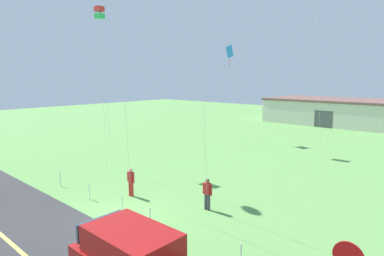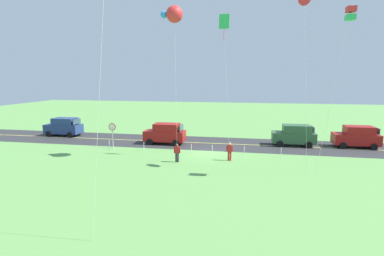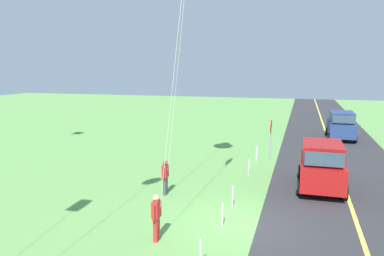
{
  "view_description": "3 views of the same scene",
  "coord_description": "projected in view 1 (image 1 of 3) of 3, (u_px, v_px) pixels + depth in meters",
  "views": [
    {
      "loc": [
        12.44,
        -8.35,
        6.55
      ],
      "look_at": [
        1.33,
        3.9,
        4.01
      ],
      "focal_mm": 31.25,
      "sensor_mm": 36.0,
      "label": 1
    },
    {
      "loc": [
        -3.42,
        27.64,
        7.09
      ],
      "look_at": [
        1.2,
        3.22,
        2.89
      ],
      "focal_mm": 27.59,
      "sensor_mm": 36.0,
      "label": 2
    },
    {
      "loc": [
        -12.74,
        -1.88,
        5.64
      ],
      "look_at": [
        3.2,
        2.88,
        2.97
      ],
      "focal_mm": 34.75,
      "sensor_mm": 36.0,
      "label": 3
    }
  ],
  "objects": [
    {
      "name": "person_adult_near",
      "position": [
        131.0,
        181.0,
        18.44
      ],
      "size": [
        0.58,
        0.22,
        1.6
      ],
      "rotation": [
        0.0,
        0.0,
        5.91
      ],
      "color": "red",
      "rests_on": "ground"
    },
    {
      "name": "kite_pink_drift",
      "position": [
        230.0,
        53.0,
        34.64
      ],
      "size": [
        0.98,
        1.33,
        9.86
      ],
      "color": "silver",
      "rests_on": "ground"
    },
    {
      "name": "fence_post_0",
      "position": [
        60.0,
        179.0,
        20.15
      ],
      "size": [
        0.05,
        0.05,
        0.9
      ],
      "primitive_type": "cylinder",
      "color": "silver",
      "rests_on": "ground"
    },
    {
      "name": "fence_post_2",
      "position": [
        122.0,
        205.0,
        16.0
      ],
      "size": [
        0.05,
        0.05,
        0.9
      ],
      "primitive_type": "cylinder",
      "color": "silver",
      "rests_on": "ground"
    },
    {
      "name": "fence_post_4",
      "position": [
        241.0,
        256.0,
        11.5
      ],
      "size": [
        0.05,
        0.05,
        0.9
      ],
      "primitive_type": "cylinder",
      "color": "silver",
      "rests_on": "ground"
    },
    {
      "name": "warehouse_distant",
      "position": [
        337.0,
        111.0,
        46.89
      ],
      "size": [
        18.36,
        10.2,
        3.5
      ],
      "color": "beige",
      "rests_on": "ground"
    },
    {
      "name": "kite_yellow_high",
      "position": [
        99.0,
        13.0,
        24.58
      ],
      "size": [
        1.68,
        0.69,
        11.68
      ],
      "color": "silver",
      "rests_on": "ground"
    },
    {
      "name": "asphalt_road",
      "position": [
        23.0,
        254.0,
        12.44
      ],
      "size": [
        120.0,
        7.0,
        0.0
      ],
      "primitive_type": "cube",
      "color": "#2D2D30",
      "rests_on": "ground"
    },
    {
      "name": "ground_plane",
      "position": [
        114.0,
        222.0,
        15.38
      ],
      "size": [
        120.0,
        120.0,
        0.1
      ],
      "primitive_type": "cube",
      "color": "#60994C"
    },
    {
      "name": "fence_post_3",
      "position": [
        150.0,
        217.0,
        14.66
      ],
      "size": [
        0.05,
        0.05,
        0.9
      ],
      "primitive_type": "cylinder",
      "color": "silver",
      "rests_on": "ground"
    },
    {
      "name": "road_centre_stripe",
      "position": [
        23.0,
        254.0,
        12.44
      ],
      "size": [
        120.0,
        0.16,
        0.0
      ],
      "primitive_type": "cube",
      "color": "#E5E04C",
      "rests_on": "asphalt_road"
    },
    {
      "name": "fence_post_1",
      "position": [
        89.0,
        191.0,
        17.97
      ],
      "size": [
        0.05,
        0.05,
        0.9
      ],
      "primitive_type": "cylinder",
      "color": "silver",
      "rests_on": "ground"
    },
    {
      "name": "person_adult_companion",
      "position": [
        207.0,
        193.0,
        16.52
      ],
      "size": [
        0.58,
        0.22,
        1.6
      ],
      "rotation": [
        0.0,
        0.0,
        4.16
      ],
      "color": "#3F3F47",
      "rests_on": "ground"
    }
  ]
}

